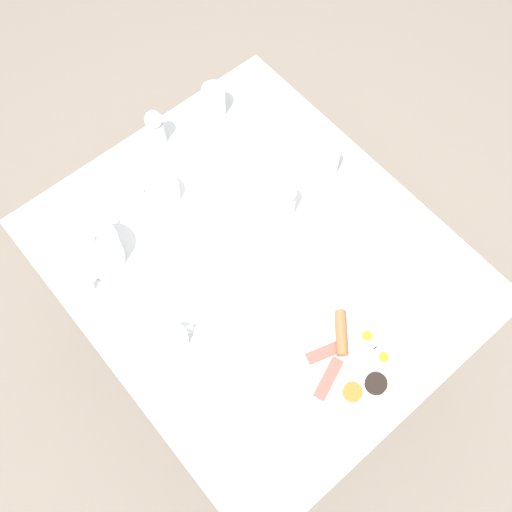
{
  "coord_description": "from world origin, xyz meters",
  "views": [
    {
      "loc": [
        -0.44,
        -0.51,
        2.18
      ],
      "look_at": [
        0.0,
        0.0,
        0.75
      ],
      "focal_mm": 42.0,
      "sensor_mm": 36.0,
      "label": 1
    }
  ],
  "objects": [
    {
      "name": "pepper_grinder",
      "position": [
        0.16,
        0.06,
        0.79
      ],
      "size": [
        0.05,
        0.05,
        0.13
      ],
      "color": "#BCBCC1",
      "rests_on": "table"
    },
    {
      "name": "table",
      "position": [
        0.0,
        0.0,
        0.66
      ],
      "size": [
        0.93,
        1.09,
        0.73
      ],
      "color": "silver",
      "rests_on": "ground_plane"
    },
    {
      "name": "napkin_folded",
      "position": [
        -0.31,
        -0.27,
        0.73
      ],
      "size": [
        0.17,
        0.16,
        0.01
      ],
      "rotation": [
        0.0,
        0.0,
        0.7
      ],
      "color": "white",
      "rests_on": "table"
    },
    {
      "name": "water_glass_tall",
      "position": [
        0.32,
        0.08,
        0.79
      ],
      "size": [
        0.07,
        0.07,
        0.12
      ],
      "color": "white",
      "rests_on": "table"
    },
    {
      "name": "knife_by_plate",
      "position": [
        0.29,
        0.24,
        0.73
      ],
      "size": [
        0.14,
        0.18,
        0.0
      ],
      "rotation": [
        0.0,
        0.0,
        5.66
      ],
      "color": "silver",
      "rests_on": "table"
    },
    {
      "name": "salt_grinder",
      "position": [
        0.03,
        0.48,
        0.79
      ],
      "size": [
        0.05,
        0.05,
        0.13
      ],
      "color": "#BCBCC1",
      "rests_on": "table"
    },
    {
      "name": "teacup_with_saucer_left",
      "position": [
        -0.07,
        0.31,
        0.75
      ],
      "size": [
        0.16,
        0.16,
        0.06
      ],
      "color": "white",
      "rests_on": "table"
    },
    {
      "name": "creamer_jug",
      "position": [
        -0.29,
        -0.05,
        0.76
      ],
      "size": [
        0.08,
        0.05,
        0.06
      ],
      "color": "white",
      "rests_on": "table"
    },
    {
      "name": "teapot_near",
      "position": [
        -0.31,
        0.26,
        0.78
      ],
      "size": [
        0.18,
        0.14,
        0.13
      ],
      "rotation": [
        0.0,
        0.0,
        0.67
      ],
      "color": "white",
      "rests_on": "table"
    },
    {
      "name": "water_glass_short",
      "position": [
        0.22,
        0.45,
        0.78
      ],
      "size": [
        0.07,
        0.07,
        0.11
      ],
      "color": "white",
      "rests_on": "table"
    },
    {
      "name": "breakfast_plate",
      "position": [
        0.0,
        -0.37,
        0.74
      ],
      "size": [
        0.29,
        0.29,
        0.04
      ],
      "color": "white",
      "rests_on": "table"
    },
    {
      "name": "fork_by_plate",
      "position": [
        -0.15,
        -0.13,
        0.73
      ],
      "size": [
        0.02,
        0.18,
        0.0
      ],
      "rotation": [
        0.0,
        0.0,
        3.1
      ],
      "color": "silver",
      "rests_on": "table"
    },
    {
      "name": "ground_plane",
      "position": [
        0.0,
        0.0,
        0.0
      ],
      "size": [
        8.0,
        8.0,
        0.0
      ],
      "primitive_type": "plane",
      "color": "#70665B"
    }
  ]
}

